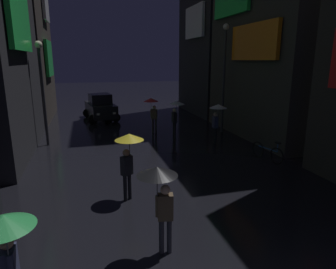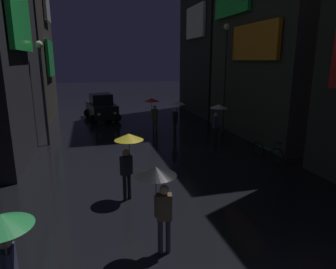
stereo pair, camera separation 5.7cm
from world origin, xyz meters
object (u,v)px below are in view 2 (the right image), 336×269
Objects in this scene: pedestrian_midstreet_left_green at (4,240)px; car_distant at (101,107)px; streetlamp_right_far at (225,68)px; pedestrian_far_right_clear at (176,109)px; pedestrian_midstreet_centre_yellow at (128,148)px; bicycle_parked_at_storefront at (268,152)px; pedestrian_near_crossing_red at (153,106)px; streetlamp_left_far at (43,81)px; pedestrian_foreground_left_clear at (218,113)px; pedestrian_foreground_right_black at (159,186)px.

pedestrian_midstreet_left_green is 0.49× the size of car_distant.
car_distant is 9.70m from streetlamp_right_far.
pedestrian_far_right_clear is 0.49× the size of car_distant.
pedestrian_midstreet_left_green is at bearing -127.65° from streetlamp_right_far.
pedestrian_midstreet_centre_yellow is at bearing 60.57° from pedestrian_midstreet_left_green.
pedestrian_near_crossing_red is at bearing 120.37° from bicycle_parked_at_storefront.
pedestrian_near_crossing_red is 8.95m from pedestrian_midstreet_centre_yellow.
streetlamp_left_far reaches higher than bicycle_parked_at_storefront.
pedestrian_foreground_left_clear is 0.41× the size of streetlamp_left_far.
pedestrian_midstreet_left_green is 1.00× the size of pedestrian_midstreet_centre_yellow.
bicycle_parked_at_storefront is at bearing -59.63° from pedestrian_near_crossing_red.
streetlamp_left_far is at bearing -167.94° from pedestrian_near_crossing_red.
pedestrian_midstreet_centre_yellow is 6.85m from bicycle_parked_at_storefront.
pedestrian_far_right_clear is 0.33× the size of streetlamp_right_far.
streetlamp_right_far reaches higher than pedestrian_near_crossing_red.
pedestrian_near_crossing_red is at bearing 78.49° from pedestrian_foreground_right_black.
pedestrian_foreground_left_clear is 3.58m from streetlamp_right_far.
pedestrian_far_right_clear is at bearing -1.86° from streetlamp_left_far.
pedestrian_far_right_clear and pedestrian_midstreet_left_green have the same top height.
pedestrian_foreground_left_clear is 8.95m from streetlamp_left_far.
pedestrian_midstreet_left_green is (-5.07, -12.91, 0.00)m from pedestrian_near_crossing_red.
pedestrian_far_right_clear is 7.98m from pedestrian_midstreet_centre_yellow.
car_distant is (-3.85, 6.59, -0.74)m from pedestrian_far_right_clear.
pedestrian_midstreet_centre_yellow is 1.19× the size of bicycle_parked_at_storefront.
streetlamp_right_far reaches higher than pedestrian_foreground_right_black.
pedestrian_far_right_clear is 12.97m from pedestrian_midstreet_left_green.
pedestrian_foreground_left_clear is 12.33m from pedestrian_midstreet_left_green.
streetlamp_left_far is (-3.48, 10.32, 1.62)m from pedestrian_foreground_right_black.
pedestrian_midstreet_centre_yellow is at bearing -161.48° from bicycle_parked_at_storefront.
pedestrian_far_right_clear is 7.08m from streetlamp_left_far.
pedestrian_midstreet_left_green is at bearing -153.72° from pedestrian_foreground_right_black.
bicycle_parked_at_storefront is (6.12, 5.15, -1.28)m from pedestrian_foreground_right_black.
pedestrian_foreground_right_black is (-5.07, -8.23, 0.00)m from pedestrian_foreground_left_clear.
pedestrian_near_crossing_red is at bearing 125.34° from pedestrian_far_right_clear.
pedestrian_midstreet_left_green and pedestrian_midstreet_centre_yellow have the same top height.
streetlamp_right_far is (6.52, 10.63, 2.22)m from pedestrian_foreground_right_black.
car_distant is at bearing 120.26° from pedestrian_far_right_clear.
pedestrian_foreground_left_clear is 1.00× the size of pedestrian_foreground_right_black.
streetlamp_left_far is (-3.04, -6.37, 2.36)m from car_distant.
pedestrian_foreground_right_black is at bearing -101.51° from pedestrian_near_crossing_red.
pedestrian_midstreet_centre_yellow is 0.41× the size of streetlamp_left_far.
pedestrian_foreground_right_black is 1.19× the size of bicycle_parked_at_storefront.
pedestrian_foreground_left_clear is 1.00× the size of pedestrian_midstreet_left_green.
pedestrian_foreground_left_clear is 4.30m from pedestrian_near_crossing_red.
pedestrian_foreground_left_clear is 9.66m from pedestrian_foreground_right_black.
bicycle_parked_at_storefront is (1.05, -3.08, -1.28)m from pedestrian_foreground_left_clear.
bicycle_parked_at_storefront is at bearing -28.32° from streetlamp_left_far.
pedestrian_midstreet_left_green is at bearing -119.43° from pedestrian_midstreet_centre_yellow.
pedestrian_far_right_clear is at bearing 71.39° from pedestrian_foreground_right_black.
pedestrian_foreground_right_black is at bearing 26.28° from pedestrian_midstreet_left_green.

